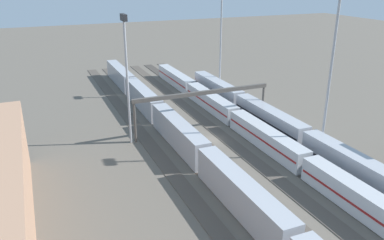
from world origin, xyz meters
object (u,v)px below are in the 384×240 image
at_px(light_mast_0, 221,25).
at_px(signal_gantry, 203,97).
at_px(train_on_track_4, 179,133).
at_px(train_on_track_1, 260,134).
at_px(light_mast_2, 333,54).
at_px(train_on_track_0, 306,142).
at_px(light_mast_1, 126,63).

distance_m(light_mast_0, signal_gantry, 28.95).
distance_m(train_on_track_4, light_mast_0, 38.87).
distance_m(train_on_track_1, signal_gantry, 13.93).
xyz_separation_m(train_on_track_1, light_mast_2, (-8.70, -7.59, 16.61)).
bearing_deg(light_mast_2, train_on_track_1, 41.09).
xyz_separation_m(train_on_track_0, train_on_track_1, (7.65, 5.00, -0.53)).
xyz_separation_m(train_on_track_0, light_mast_0, (40.13, -2.56, 16.04)).
bearing_deg(light_mast_0, train_on_track_0, 176.35).
relative_size(train_on_track_1, light_mast_2, 3.87).
bearing_deg(light_mast_1, light_mast_0, -54.12).
relative_size(train_on_track_0, light_mast_1, 3.87).
distance_m(light_mast_1, light_mast_2, 36.19).
relative_size(light_mast_0, signal_gantry, 0.99).
height_order(train_on_track_4, train_on_track_1, train_on_track_4).
relative_size(train_on_track_0, light_mast_0, 3.23).
relative_size(train_on_track_4, train_on_track_1, 1.04).
bearing_deg(light_mast_0, light_mast_2, -179.96).
distance_m(train_on_track_0, train_on_track_1, 9.16).
bearing_deg(signal_gantry, light_mast_0, -34.28).
bearing_deg(light_mast_0, train_on_track_1, 166.90).
height_order(train_on_track_4, light_mast_2, light_mast_2).
xyz_separation_m(light_mast_0, light_mast_2, (-41.18, -0.03, 0.04)).
height_order(train_on_track_1, light_mast_2, light_mast_2).
bearing_deg(train_on_track_4, train_on_track_0, -122.69).
relative_size(train_on_track_0, light_mast_2, 3.22).
xyz_separation_m(train_on_track_4, train_on_track_1, (-5.18, -15.00, -0.55)).
distance_m(train_on_track_1, light_mast_0, 37.23).
distance_m(train_on_track_1, light_mast_1, 28.84).
xyz_separation_m(train_on_track_4, signal_gantry, (5.20, -7.50, 4.93)).
distance_m(train_on_track_4, light_mast_1, 16.41).
bearing_deg(train_on_track_0, light_mast_0, -3.65).
relative_size(light_mast_0, light_mast_1, 1.20).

